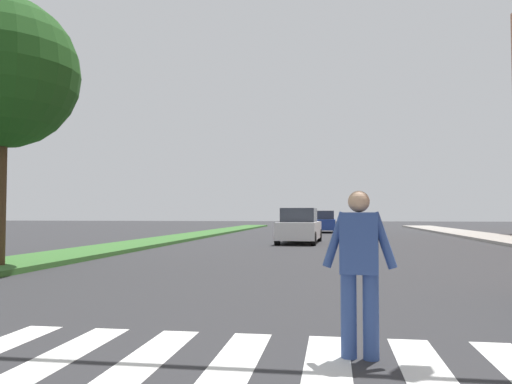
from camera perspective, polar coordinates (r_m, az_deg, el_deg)
The scene contains 8 objects.
ground_plane at distance 28.07m, azimuth 8.54°, elevation -5.41°, with size 140.00×140.00×0.00m, color #2D2D30.
crosswalk at distance 5.20m, azimuth 8.08°, elevation -18.66°, with size 7.65×2.20×0.01m.
median_strip at distance 27.48m, azimuth -9.88°, elevation -5.31°, with size 2.46×64.00×0.15m, color #386B2D.
tree_mid at distance 14.99m, azimuth -26.79°, elevation 11.88°, with size 3.94×3.94×6.95m.
traffic_light_gantry at distance 8.37m, azimuth -24.87°, elevation 18.65°, with size 11.08×0.30×6.00m.
pedestrian_performer at distance 5.26m, azimuth 11.58°, elevation -8.12°, with size 0.75×0.28×1.69m.
sedan_midblock at distance 25.05m, azimuth 4.93°, elevation -3.95°, with size 2.09×4.63×1.73m.
sedan_distant at distance 39.62m, azimuth 7.66°, elevation -3.42°, with size 1.88×4.14×1.68m.
Camera 1 is at (0.06, 1.97, 1.46)m, focal length 35.45 mm.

